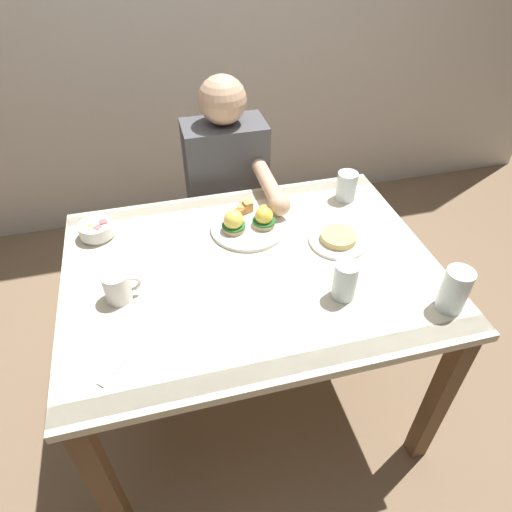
{
  "coord_description": "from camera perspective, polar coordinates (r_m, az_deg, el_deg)",
  "views": [
    {
      "loc": [
        -0.26,
        -1.06,
        1.72
      ],
      "look_at": [
        0.01,
        0.0,
        0.78
      ],
      "focal_mm": 31.55,
      "sensor_mm": 36.0,
      "label": 1
    }
  ],
  "objects": [
    {
      "name": "side_plate",
      "position": [
        1.57,
        10.38,
        2.09
      ],
      "size": [
        0.2,
        0.2,
        0.04
      ],
      "color": "white",
      "rests_on": "dining_table"
    },
    {
      "name": "water_glass_near",
      "position": [
        1.79,
        11.37,
        8.47
      ],
      "size": [
        0.08,
        0.08,
        0.11
      ],
      "color": "silver",
      "rests_on": "dining_table"
    },
    {
      "name": "dining_table",
      "position": [
        1.54,
        -0.53,
        -4.22
      ],
      "size": [
        1.2,
        0.9,
        0.74
      ],
      "color": "beige",
      "rests_on": "ground_plane"
    },
    {
      "name": "ground_plane",
      "position": [
        2.03,
        -0.42,
        -16.96
      ],
      "size": [
        6.0,
        6.0,
        0.0
      ],
      "primitive_type": "plane",
      "color": "#7F664C"
    },
    {
      "name": "water_glass_far",
      "position": [
        1.35,
        11.18,
        -3.32
      ],
      "size": [
        0.07,
        0.07,
        0.12
      ],
      "color": "silver",
      "rests_on": "dining_table"
    },
    {
      "name": "diner_person",
      "position": [
        2.0,
        -3.47,
        8.25
      ],
      "size": [
        0.34,
        0.54,
        1.14
      ],
      "color": "#33333D",
      "rests_on": "ground_plane"
    },
    {
      "name": "fork",
      "position": [
        1.25,
        -17.07,
        -13.2
      ],
      "size": [
        0.12,
        0.12,
        0.0
      ],
      "color": "silver",
      "rests_on": "dining_table"
    },
    {
      "name": "coffee_mug",
      "position": [
        1.39,
        -17.12,
        -3.63
      ],
      "size": [
        0.11,
        0.08,
        0.09
      ],
      "color": "white",
      "rests_on": "dining_table"
    },
    {
      "name": "eggs_benedict_plate",
      "position": [
        1.6,
        -1.03,
        4.2
      ],
      "size": [
        0.27,
        0.27,
        0.09
      ],
      "color": "white",
      "rests_on": "dining_table"
    },
    {
      "name": "fruit_bowl",
      "position": [
        1.66,
        -19.54,
        3.17
      ],
      "size": [
        0.12,
        0.12,
        0.06
      ],
      "color": "white",
      "rests_on": "dining_table"
    },
    {
      "name": "water_glass_extra",
      "position": [
        1.41,
        23.8,
        -4.19
      ],
      "size": [
        0.08,
        0.08,
        0.14
      ],
      "color": "silver",
      "rests_on": "dining_table"
    }
  ]
}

